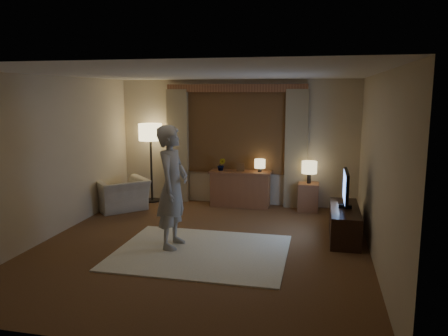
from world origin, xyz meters
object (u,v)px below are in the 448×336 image
(sideboard, at_px, (240,190))
(side_table, at_px, (308,197))
(armchair, at_px, (121,194))
(tv_stand, at_px, (344,223))
(person, at_px, (172,187))

(sideboard, bearing_deg, side_table, -2.06)
(armchair, distance_m, tv_stand, 4.37)
(armchair, bearing_deg, tv_stand, 123.39)
(armchair, xyz_separation_m, side_table, (3.67, 0.74, -0.03))
(person, bearing_deg, tv_stand, -66.62)
(armchair, xyz_separation_m, tv_stand, (4.29, -0.81, -0.06))
(sideboard, xyz_separation_m, tv_stand, (2.01, -1.61, -0.10))
(armchair, height_order, side_table, armchair)
(tv_stand, relative_size, person, 0.76)
(sideboard, relative_size, armchair, 1.25)
(sideboard, distance_m, tv_stand, 2.58)
(armchair, relative_size, side_table, 1.72)
(sideboard, xyz_separation_m, side_table, (1.39, -0.05, -0.07))
(sideboard, height_order, side_table, sideboard)
(sideboard, bearing_deg, person, -101.75)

